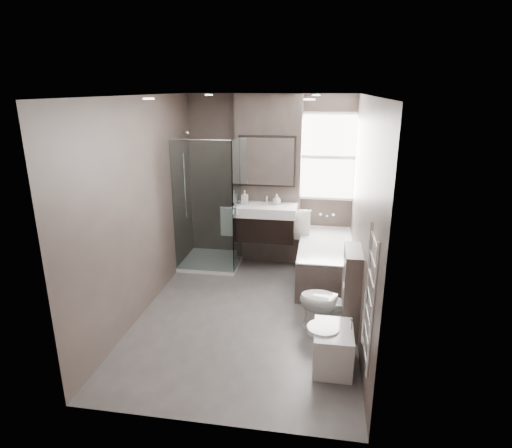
% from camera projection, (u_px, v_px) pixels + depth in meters
% --- Properties ---
extents(room, '(2.70, 3.90, 2.70)m').
position_uv_depth(room, '(248.00, 212.00, 4.96)').
color(room, '#55504E').
rests_on(room, ground).
extents(vanity_pier, '(1.00, 0.25, 2.60)m').
position_uv_depth(vanity_pier, '(268.00, 181.00, 6.63)').
color(vanity_pier, '#4F443E').
rests_on(vanity_pier, ground).
extents(vanity, '(0.95, 0.47, 0.66)m').
position_uv_depth(vanity, '(265.00, 222.00, 6.47)').
color(vanity, black).
rests_on(vanity, vanity_pier).
extents(mirror_cabinet, '(0.86, 0.08, 0.76)m').
position_uv_depth(mirror_cabinet, '(267.00, 161.00, 6.38)').
color(mirror_cabinet, black).
rests_on(mirror_cabinet, vanity_pier).
extents(towel_left, '(0.24, 0.06, 0.44)m').
position_uv_depth(towel_left, '(229.00, 222.00, 6.55)').
color(towel_left, silver).
rests_on(towel_left, vanity_pier).
extents(towel_right, '(0.24, 0.06, 0.44)m').
position_uv_depth(towel_right, '(302.00, 225.00, 6.38)').
color(towel_right, silver).
rests_on(towel_right, vanity_pier).
extents(shower_enclosure, '(0.90, 0.90, 2.00)m').
position_uv_depth(shower_enclosure, '(216.00, 236.00, 6.59)').
color(shower_enclosure, white).
rests_on(shower_enclosure, ground).
extents(bathtub, '(0.75, 1.60, 0.57)m').
position_uv_depth(bathtub, '(325.00, 260.00, 6.16)').
color(bathtub, '#4F443E').
rests_on(bathtub, ground).
extents(window, '(0.98, 0.06, 1.33)m').
position_uv_depth(window, '(328.00, 157.00, 6.48)').
color(window, white).
rests_on(window, room).
extents(toilet, '(0.75, 0.54, 0.69)m').
position_uv_depth(toilet, '(328.00, 302.00, 4.87)').
color(toilet, white).
rests_on(toilet, ground).
extents(cistern_box, '(0.19, 0.55, 1.00)m').
position_uv_depth(cistern_box, '(351.00, 292.00, 4.79)').
color(cistern_box, '#4F443E').
rests_on(cistern_box, ground).
extents(bidet, '(0.45, 0.53, 0.55)m').
position_uv_depth(bidet, '(332.00, 347.00, 4.24)').
color(bidet, white).
rests_on(bidet, ground).
extents(towel_radiator, '(0.03, 0.49, 1.10)m').
position_uv_depth(towel_radiator, '(370.00, 298.00, 3.32)').
color(towel_radiator, silver).
rests_on(towel_radiator, room).
extents(soap_bottle_a, '(0.09, 0.10, 0.21)m').
position_uv_depth(soap_bottle_a, '(245.00, 197.00, 6.45)').
color(soap_bottle_a, white).
rests_on(soap_bottle_a, vanity).
extents(soap_bottle_b, '(0.12, 0.12, 0.16)m').
position_uv_depth(soap_bottle_b, '(277.00, 199.00, 6.43)').
color(soap_bottle_b, white).
rests_on(soap_bottle_b, vanity).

